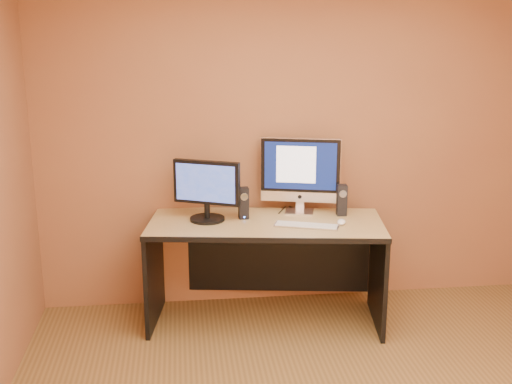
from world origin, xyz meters
TOP-DOWN VIEW (x-y plane):
  - walls at (0.00, 0.00)m, footprint 4.00×4.00m
  - desk at (-0.26, 1.56)m, footprint 1.82×1.00m
  - imac at (0.03, 1.77)m, footprint 0.65×0.38m
  - second_monitor at (-0.69, 1.65)m, footprint 0.58×0.45m
  - speaker_left at (-0.42, 1.67)m, footprint 0.08×0.08m
  - speaker_right at (0.33, 1.66)m, footprint 0.08×0.08m
  - keyboard at (0.01, 1.40)m, footprint 0.48×0.27m
  - mouse at (0.28, 1.43)m, footprint 0.09×0.12m
  - cable_a at (0.01, 1.82)m, footprint 0.08×0.23m
  - cable_b at (-0.10, 1.84)m, footprint 0.09×0.18m

SIDE VIEW (x-z plane):
  - desk at x=-0.26m, z-range 0.00..0.80m
  - cable_a at x=0.01m, z-range 0.80..0.81m
  - cable_b at x=-0.10m, z-range 0.80..0.81m
  - keyboard at x=0.01m, z-range 0.80..0.82m
  - mouse at x=0.28m, z-range 0.80..0.84m
  - speaker_left at x=-0.42m, z-range 0.80..1.04m
  - speaker_right at x=0.33m, z-range 0.80..1.04m
  - second_monitor at x=-0.69m, z-range 0.80..1.25m
  - imac at x=0.03m, z-range 0.80..1.39m
  - walls at x=0.00m, z-range 0.00..2.60m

